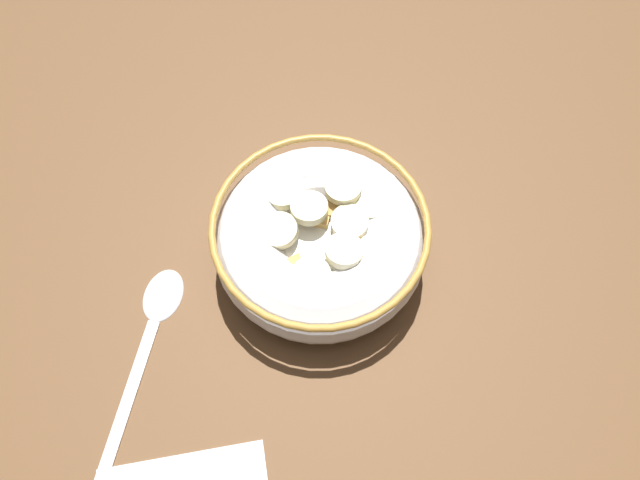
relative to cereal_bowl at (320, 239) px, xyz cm
name	(u,v)px	position (x,y,z in cm)	size (l,w,h in cm)	color
ground_plane	(320,260)	(0.03, 0.00, -4.21)	(101.40, 101.40, 2.00)	brown
cereal_bowl	(320,239)	(0.00, 0.00, 0.00)	(18.11, 18.11, 6.13)	silver
spoon	(154,319)	(15.24, -1.27, -2.87)	(13.08, 15.17, 0.80)	silver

